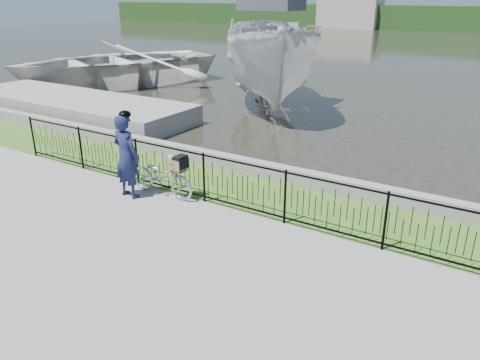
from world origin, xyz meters
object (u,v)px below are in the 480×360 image
Objects in this scene: dock at (74,106)px; cyclist at (126,155)px; boat_far at (114,64)px; boat_near at (270,59)px; bicycle_rig at (162,176)px.

cyclist reaches higher than dock.
boat_far reaches higher than cyclist.
dock is 6.54m from boat_far.
cyclist is 14.79m from boat_far.
boat_near is at bearing 99.88° from cyclist.
dock is 5.72× the size of bicycle_rig.
boat_near reaches higher than dock.
cyclist is 9.96m from boat_near.
boat_near is (-2.31, 9.31, 1.44)m from bicycle_rig.
dock is at bearing 152.75° from bicycle_rig.
cyclist is (7.36, -4.56, 0.64)m from dock.
bicycle_rig is 14.94m from boat_far.
dock is 7.84m from boat_near.
boat_far reaches higher than dock.
bicycle_rig is at bearing -27.25° from dock.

